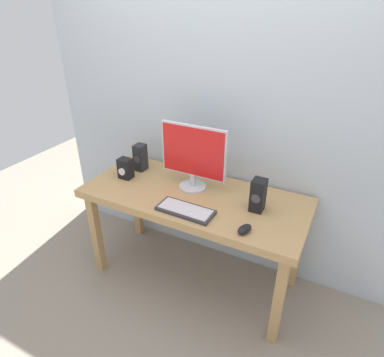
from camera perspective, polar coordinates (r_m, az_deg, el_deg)
name	(u,v)px	position (r m, az deg, el deg)	size (l,w,h in m)	color
ground_plane	(194,275)	(2.77, 0.28, -16.11)	(6.00, 6.00, 0.00)	gray
wall_back	(220,73)	(2.35, 4.76, 17.53)	(2.86, 0.04, 3.00)	#B2BCC6
desk	(194,205)	(2.35, 0.32, -4.45)	(1.55, 0.67, 0.75)	tan
monitor	(193,156)	(2.27, 0.23, 3.93)	(0.48, 0.19, 0.46)	silver
keyboard_primary	(186,210)	(2.12, -1.11, -5.42)	(0.37, 0.17, 0.02)	#333338
mouse	(245,229)	(1.97, 8.95, -8.52)	(0.06, 0.11, 0.04)	black
speaker_right	(258,195)	(2.13, 11.20, -2.81)	(0.09, 0.10, 0.22)	black
speaker_left	(140,157)	(2.62, -8.79, 3.58)	(0.08, 0.09, 0.21)	#232328
audio_controller	(125,168)	(2.52, -11.28, 1.69)	(0.10, 0.09, 0.15)	black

